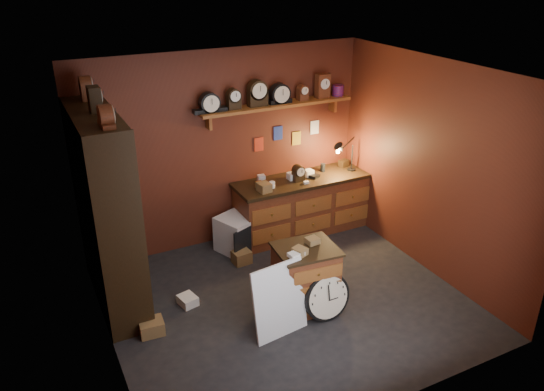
{
  "coord_description": "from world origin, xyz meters",
  "views": [
    {
      "loc": [
        -2.5,
        -4.56,
        3.77
      ],
      "look_at": [
        -0.02,
        0.35,
        1.26
      ],
      "focal_mm": 35.0,
      "sensor_mm": 36.0,
      "label": 1
    }
  ],
  "objects": [
    {
      "name": "room_shell",
      "position": [
        0.04,
        0.11,
        1.72
      ],
      "size": [
        4.02,
        3.62,
        2.71
      ],
      "color": "#562214",
      "rests_on": "ground"
    },
    {
      "name": "white_panel",
      "position": [
        -0.33,
        -0.44,
        0.0
      ],
      "size": [
        0.65,
        0.25,
        0.84
      ],
      "primitive_type": "cube",
      "rotation": [
        -0.17,
        0.0,
        0.13
      ],
      "color": "silver",
      "rests_on": "ground"
    },
    {
      "name": "workbench",
      "position": [
        1.05,
        1.47,
        0.47
      ],
      "size": [
        2.04,
        0.66,
        1.36
      ],
      "color": "brown",
      "rests_on": "ground"
    },
    {
      "name": "shelving_unit",
      "position": [
        -1.79,
        0.98,
        1.25
      ],
      "size": [
        0.47,
        1.6,
        2.58
      ],
      "color": "black",
      "rests_on": "ground"
    },
    {
      "name": "mini_fridge",
      "position": [
        -0.02,
        1.39,
        0.25
      ],
      "size": [
        0.63,
        0.66,
        0.51
      ],
      "rotation": [
        0.0,
        0.0,
        0.38
      ],
      "color": "silver",
      "rests_on": "ground"
    },
    {
      "name": "big_round_clock",
      "position": [
        0.26,
        -0.45,
        0.28
      ],
      "size": [
        0.56,
        0.18,
        0.56
      ],
      "color": "black",
      "rests_on": "ground"
    },
    {
      "name": "floor_box_b",
      "position": [
        -1.06,
        0.49,
        0.06
      ],
      "size": [
        0.23,
        0.26,
        0.11
      ],
      "primitive_type": "cube",
      "rotation": [
        0.0,
        0.0,
        0.22
      ],
      "color": "white",
      "rests_on": "ground"
    },
    {
      "name": "low_cabinet",
      "position": [
        0.15,
        -0.16,
        0.42
      ],
      "size": [
        0.73,
        0.64,
        0.87
      ],
      "rotation": [
        0.0,
        0.0,
        -0.09
      ],
      "color": "brown",
      "rests_on": "ground"
    },
    {
      "name": "floor",
      "position": [
        0.0,
        0.0,
        0.0
      ],
      "size": [
        4.0,
        4.0,
        0.0
      ],
      "primitive_type": "plane",
      "color": "black",
      "rests_on": "ground"
    },
    {
      "name": "floor_box_a",
      "position": [
        -1.58,
        0.17,
        0.08
      ],
      "size": [
        0.28,
        0.24,
        0.16
      ],
      "primitive_type": "cube",
      "rotation": [
        0.0,
        0.0,
        -0.08
      ],
      "color": "brown",
      "rests_on": "ground"
    },
    {
      "name": "floor_box_c",
      "position": [
        -0.12,
        1.05,
        0.09
      ],
      "size": [
        0.25,
        0.21,
        0.17
      ],
      "primitive_type": "cube",
      "rotation": [
        0.0,
        0.0,
        0.08
      ],
      "color": "brown",
      "rests_on": "ground"
    }
  ]
}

